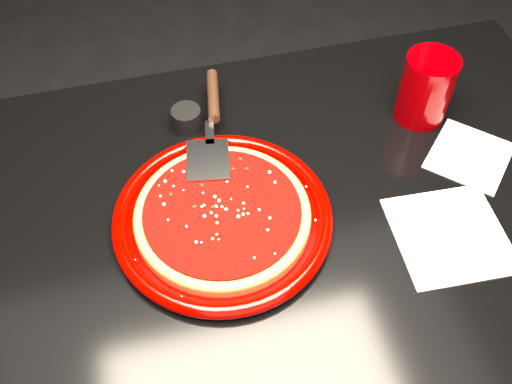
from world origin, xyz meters
The scene contains 12 objects.
table centered at (0.00, 0.00, 0.38)m, with size 1.20×0.80×0.75m, color black.
plate centered at (-0.06, 0.03, 0.76)m, with size 0.34×0.34×0.03m, color #7C0100.
pizza_crust centered at (-0.06, 0.03, 0.77)m, with size 0.27×0.27×0.01m, color olive.
pizza_crust_rim centered at (-0.06, 0.03, 0.77)m, with size 0.27×0.27×0.02m, color olive.
pizza_sauce centered at (-0.06, 0.03, 0.78)m, with size 0.24×0.24×0.01m, color #6B0C08.
parmesan_dusting centered at (-0.06, 0.03, 0.78)m, with size 0.23×0.23×0.01m, color beige, non-canonical shape.
basil_flecks centered at (-0.06, 0.03, 0.78)m, with size 0.21×0.21×0.00m, color black, non-canonical shape.
pizza_server centered at (-0.04, 0.20, 0.79)m, with size 0.08×0.29×0.02m, color silver, non-canonical shape.
cup centered at (0.32, 0.17, 0.81)m, with size 0.09×0.09×0.12m, color #7C0002.
napkin_a centered at (0.26, -0.08, 0.75)m, with size 0.17×0.17×0.00m, color white.
napkin_b centered at (0.37, 0.06, 0.75)m, with size 0.12×0.13×0.00m, color white.
ramekin centered at (-0.08, 0.25, 0.77)m, with size 0.05×0.05×0.04m, color black.
Camera 1 is at (-0.14, -0.47, 1.47)m, focal length 40.00 mm.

